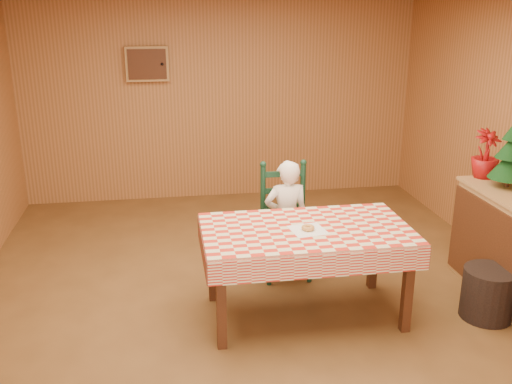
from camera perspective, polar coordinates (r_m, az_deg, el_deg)
ground at (r=4.98m, az=0.38°, el=-11.17°), size 6.00×6.00×0.00m
cabin_walls at (r=4.90m, az=-0.67°, el=11.00°), size 5.10×6.05×2.65m
dining_table at (r=4.55m, az=5.03°, el=-4.55°), size 1.66×0.96×0.77m
ladder_chair at (r=5.33m, az=2.92°, el=-3.14°), size 0.44×0.40×1.08m
seated_child at (r=5.25m, az=3.06°, el=-2.76°), size 0.41×0.27×1.12m
napkin at (r=4.47m, az=5.21°, el=-3.81°), size 0.30×0.30×0.00m
donut at (r=4.46m, az=5.22°, el=-3.58°), size 0.13×0.13×0.04m
christmas_tree at (r=5.36m, az=24.12°, el=3.34°), size 0.34×0.34×0.62m
flower_arrangement at (r=5.59m, az=21.98°, el=3.57°), size 0.29×0.29×0.45m
storage_bin at (r=5.07m, az=22.18°, el=-9.38°), size 0.55×0.55×0.42m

